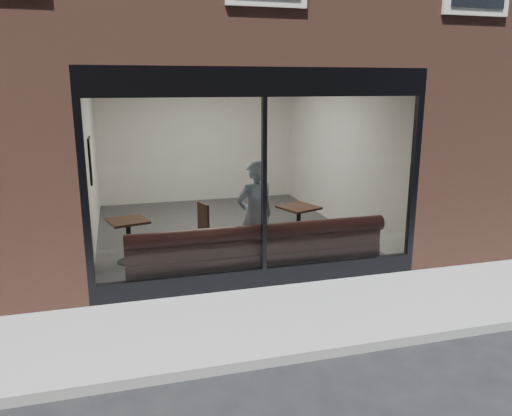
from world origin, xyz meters
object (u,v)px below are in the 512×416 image
object	(u,v)px
banquette	(256,264)
cafe_table_left	(128,221)
cafe_chair_left	(194,244)
cafe_table_right	(299,207)
person	(255,217)

from	to	relation	value
banquette	cafe_table_left	world-z (taller)	cafe_table_left
cafe_table_left	cafe_chair_left	bearing A→B (deg)	-0.03
banquette	cafe_table_left	xyz separation A→B (m)	(-1.90, 1.22, 0.52)
cafe_table_left	banquette	bearing A→B (deg)	-32.59
cafe_table_right	cafe_chair_left	size ratio (longest dim) A/B	1.69
person	banquette	bearing A→B (deg)	62.02
banquette	cafe_table_left	size ratio (longest dim) A/B	6.56
person	cafe_table_right	distance (m)	1.57
banquette	person	bearing A→B (deg)	77.78
banquette	cafe_table_left	bearing A→B (deg)	147.41
cafe_table_left	cafe_chair_left	size ratio (longest dim) A/B	1.65
cafe_table_right	cafe_chair_left	bearing A→B (deg)	-176.88
cafe_table_left	cafe_table_right	world-z (taller)	same
person	cafe_table_right	size ratio (longest dim) A/B	2.94
person	cafe_chair_left	xyz separation A→B (m)	(-0.85, 0.95, -0.68)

